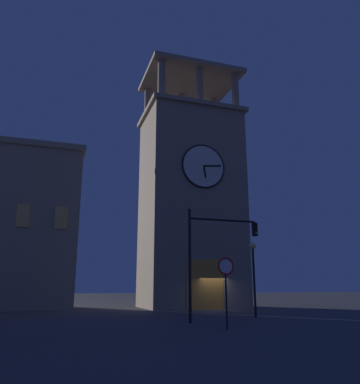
{
  "coord_description": "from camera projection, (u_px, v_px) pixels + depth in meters",
  "views": [
    {
      "loc": [
        12.71,
        29.7,
        1.72
      ],
      "look_at": [
        1.86,
        -3.61,
        10.53
      ],
      "focal_mm": 35.7,
      "sensor_mm": 36.0,
      "label": 1
    }
  ],
  "objects": [
    {
      "name": "ground_plane",
      "position": [
        216.0,
        310.0,
        30.78
      ],
      "size": [
        200.0,
        200.0,
        0.0
      ],
      "primitive_type": "plane",
      "color": "#424247"
    },
    {
      "name": "clocktower",
      "position": [
        191.0,
        201.0,
        36.22
      ],
      "size": [
        9.32,
        7.26,
        25.14
      ],
      "color": "gray",
      "rests_on": "ground_plane"
    },
    {
      "name": "traffic_signal_mid",
      "position": [
        213.0,
        246.0,
        20.45
      ],
      "size": [
        4.08,
        0.41,
        5.84
      ],
      "color": "black",
      "rests_on": "ground_plane"
    },
    {
      "name": "street_lamp",
      "position": [
        253.0,
        263.0,
        23.67
      ],
      "size": [
        0.44,
        0.44,
        4.51
      ],
      "color": "black",
      "rests_on": "ground_plane"
    },
    {
      "name": "no_horn_sign",
      "position": [
        226.0,
        272.0,
        16.63
      ],
      "size": [
        0.78,
        0.14,
        3.03
      ],
      "color": "black",
      "rests_on": "ground_plane"
    }
  ]
}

